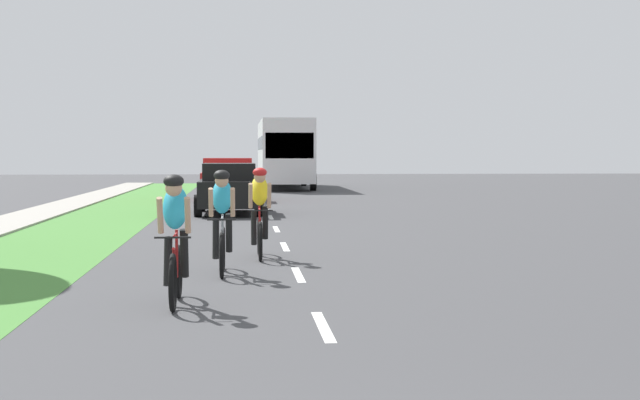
{
  "coord_description": "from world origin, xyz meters",
  "views": [
    {
      "loc": [
        -0.87,
        -3.18,
        1.83
      ],
      "look_at": [
        0.75,
        16.04,
        0.88
      ],
      "focal_mm": 53.71,
      "sensor_mm": 36.0,
      "label": 1
    }
  ],
  "objects_px": {
    "cyclist_trailing": "(222,221)",
    "sedan_black": "(229,188)",
    "pickup_red": "(228,179)",
    "cyclist_lead": "(175,238)",
    "bus_white": "(284,150)",
    "cyclist_distant": "(260,212)"
  },
  "relations": [
    {
      "from": "sedan_black",
      "to": "bus_white",
      "type": "distance_m",
      "value": 21.45
    },
    {
      "from": "cyclist_distant",
      "to": "sedan_black",
      "type": "height_order",
      "value": "cyclist_distant"
    },
    {
      "from": "cyclist_distant",
      "to": "sedan_black",
      "type": "distance_m",
      "value": 12.37
    },
    {
      "from": "cyclist_trailing",
      "to": "bus_white",
      "type": "bearing_deg",
      "value": 85.88
    },
    {
      "from": "cyclist_distant",
      "to": "pickup_red",
      "type": "xyz_separation_m",
      "value": [
        -0.8,
        20.53,
        0.02
      ]
    },
    {
      "from": "sedan_black",
      "to": "pickup_red",
      "type": "xyz_separation_m",
      "value": [
        -0.14,
        8.18,
        0.06
      ]
    },
    {
      "from": "cyclist_lead",
      "to": "cyclist_trailing",
      "type": "bearing_deg",
      "value": 80.2
    },
    {
      "from": "bus_white",
      "to": "sedan_black",
      "type": "bearing_deg",
      "value": -97.05
    },
    {
      "from": "cyclist_distant",
      "to": "bus_white",
      "type": "height_order",
      "value": "bus_white"
    },
    {
      "from": "cyclist_lead",
      "to": "pickup_red",
      "type": "bearing_deg",
      "value": 89.29
    },
    {
      "from": "cyclist_trailing",
      "to": "cyclist_lead",
      "type": "bearing_deg",
      "value": -99.8
    },
    {
      "from": "cyclist_lead",
      "to": "cyclist_distant",
      "type": "xyz_separation_m",
      "value": [
        1.11,
        5.08,
        0.0
      ]
    },
    {
      "from": "cyclist_lead",
      "to": "bus_white",
      "type": "xyz_separation_m",
      "value": [
        3.08,
        38.68,
        1.17
      ]
    },
    {
      "from": "cyclist_lead",
      "to": "pickup_red",
      "type": "height_order",
      "value": "pickup_red"
    },
    {
      "from": "cyclist_trailing",
      "to": "bus_white",
      "type": "relative_size",
      "value": 0.15
    },
    {
      "from": "sedan_black",
      "to": "bus_white",
      "type": "relative_size",
      "value": 0.37
    },
    {
      "from": "pickup_red",
      "to": "sedan_black",
      "type": "bearing_deg",
      "value": -89.04
    },
    {
      "from": "bus_white",
      "to": "cyclist_trailing",
      "type": "bearing_deg",
      "value": -94.12
    },
    {
      "from": "cyclist_trailing",
      "to": "sedan_black",
      "type": "bearing_deg",
      "value": 90.2
    },
    {
      "from": "sedan_black",
      "to": "cyclist_lead",
      "type": "bearing_deg",
      "value": -91.49
    },
    {
      "from": "cyclist_lead",
      "to": "bus_white",
      "type": "bearing_deg",
      "value": 85.45
    },
    {
      "from": "cyclist_distant",
      "to": "bus_white",
      "type": "bearing_deg",
      "value": 86.64
    }
  ]
}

